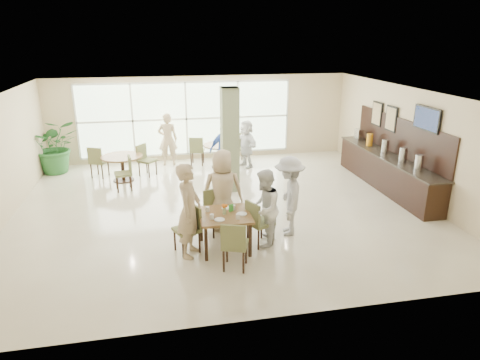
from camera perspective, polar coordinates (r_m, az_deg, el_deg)
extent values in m
plane|color=beige|center=(10.71, -2.31, -3.59)|extent=(10.00, 10.00, 0.00)
plane|color=white|center=(9.98, -2.52, 11.43)|extent=(10.00, 10.00, 0.00)
plane|color=beige|center=(14.61, -5.20, 8.21)|extent=(10.00, 0.00, 10.00)
plane|color=beige|center=(6.12, 4.24, -7.33)|extent=(10.00, 0.00, 10.00)
plane|color=beige|center=(12.05, 21.86, 4.62)|extent=(0.00, 9.00, 9.00)
plane|color=silver|center=(14.54, -7.16, 8.09)|extent=(7.00, 0.00, 7.00)
cube|color=#667450|center=(11.47, -1.37, 5.31)|extent=(0.45, 0.45, 2.80)
cube|color=brown|center=(8.43, -2.08, -4.70)|extent=(1.01, 1.01, 0.05)
cube|color=black|center=(8.16, -4.54, -8.51)|extent=(0.06, 0.06, 0.70)
cube|color=black|center=(8.28, 1.35, -8.01)|extent=(0.06, 0.06, 0.70)
cube|color=black|center=(8.92, -5.21, -6.03)|extent=(0.06, 0.06, 0.70)
cube|color=black|center=(9.03, 0.18, -5.61)|extent=(0.06, 0.06, 0.70)
cylinder|color=brown|center=(12.86, -15.50, 3.04)|extent=(1.19, 1.19, 0.04)
cylinder|color=black|center=(12.96, -15.36, 1.44)|extent=(0.10, 0.10, 0.71)
cylinder|color=black|center=(13.06, -15.23, 0.02)|extent=(0.60, 0.60, 0.03)
cylinder|color=brown|center=(13.70, -2.61, 4.68)|extent=(1.11, 1.11, 0.04)
cylinder|color=black|center=(13.80, -2.59, 3.17)|extent=(0.10, 0.10, 0.71)
cylinder|color=black|center=(13.89, -2.57, 1.82)|extent=(0.60, 0.60, 0.03)
cylinder|color=white|center=(8.53, -4.37, -3.90)|extent=(0.08, 0.08, 0.10)
cylinder|color=white|center=(8.19, -3.78, -4.89)|extent=(0.08, 0.08, 0.10)
cylinder|color=white|center=(8.17, -0.26, -4.90)|extent=(0.08, 0.08, 0.10)
cylinder|color=white|center=(8.59, -0.89, -3.67)|extent=(0.08, 0.08, 0.10)
cylinder|color=white|center=(8.15, -2.75, -5.30)|extent=(0.20, 0.20, 0.01)
cylinder|color=white|center=(8.68, -1.81, -3.73)|extent=(0.20, 0.20, 0.01)
cylinder|color=white|center=(8.39, 0.25, -4.54)|extent=(0.20, 0.20, 0.01)
cylinder|color=#99B27F|center=(8.39, -2.09, -4.17)|extent=(0.07, 0.07, 0.12)
sphere|color=#D56311|center=(8.36, -1.90, -3.46)|extent=(0.07, 0.07, 0.07)
sphere|color=#D56311|center=(8.37, -2.23, -3.42)|extent=(0.07, 0.07, 0.07)
sphere|color=#D56311|center=(8.32, -2.17, -3.55)|extent=(0.07, 0.07, 0.07)
cube|color=green|center=(8.50, -1.20, -3.74)|extent=(0.10, 0.06, 0.15)
cube|color=black|center=(12.54, 18.90, 0.96)|extent=(0.60, 4.60, 0.90)
cube|color=black|center=(12.41, 19.13, 3.03)|extent=(0.64, 4.70, 0.04)
cube|color=black|center=(12.44, 20.55, 5.42)|extent=(0.04, 4.60, 1.00)
cylinder|color=silver|center=(11.22, 22.74, 2.13)|extent=(0.20, 0.20, 0.40)
cylinder|color=silver|center=(11.78, 20.90, 3.12)|extent=(0.20, 0.20, 0.40)
cylinder|color=silver|center=(12.53, 18.78, 4.25)|extent=(0.20, 0.20, 0.40)
cylinder|color=orange|center=(13.29, 16.89, 5.16)|extent=(0.18, 0.18, 0.36)
cube|color=silver|center=(13.90, 15.57, 5.86)|extent=(0.18, 0.30, 0.36)
cube|color=black|center=(11.39, 23.66, 7.49)|extent=(0.06, 1.00, 0.58)
cube|color=#7F99CC|center=(11.37, 23.56, 7.49)|extent=(0.01, 0.92, 0.50)
cube|color=black|center=(12.77, 19.53, 7.71)|extent=(0.04, 0.55, 0.70)
cube|color=olive|center=(12.75, 19.43, 7.71)|extent=(0.01, 0.47, 0.62)
cube|color=black|center=(13.45, 17.82, 8.41)|extent=(0.04, 0.55, 0.70)
cube|color=olive|center=(13.44, 17.73, 8.41)|extent=(0.01, 0.47, 0.62)
imported|color=#28652D|center=(14.30, -23.42, 4.17)|extent=(1.71, 1.71, 1.67)
imported|color=tan|center=(8.17, -6.81, -4.06)|extent=(0.65, 0.79, 1.86)
imported|color=tan|center=(9.19, -2.32, -1.44)|extent=(0.95, 0.61, 1.81)
imported|color=white|center=(8.56, 3.23, -3.79)|extent=(0.86, 0.95, 1.60)
imported|color=#B7B7BA|center=(9.07, 6.54, -2.14)|extent=(0.88, 1.23, 1.72)
imported|color=#4369CB|center=(12.87, -2.20, 4.09)|extent=(1.07, 0.84, 1.61)
imported|color=white|center=(13.76, 0.80, 4.87)|extent=(1.07, 1.53, 1.52)
imported|color=tan|center=(14.08, -9.61, 5.36)|extent=(0.66, 0.47, 1.72)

